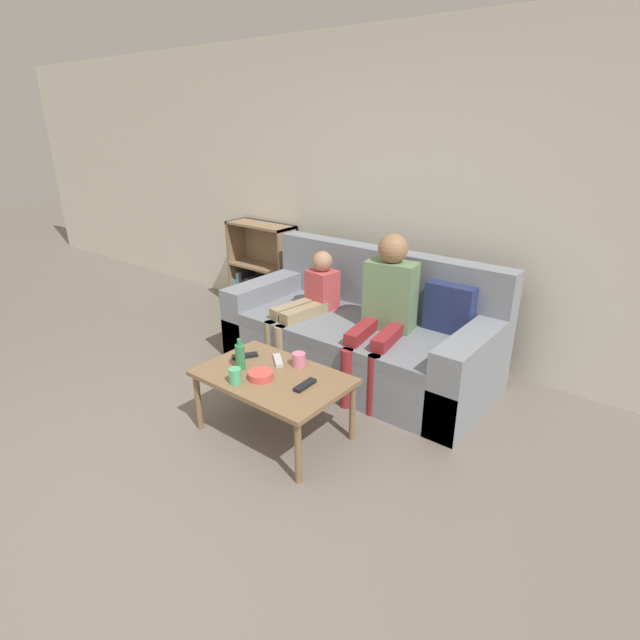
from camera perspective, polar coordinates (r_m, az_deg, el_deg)
The scene contains 14 objects.
ground_plane at distance 3.07m, azimuth -19.30°, elevation -18.03°, with size 22.00×22.00×0.00m, color #70665B.
wall_back at distance 4.34m, azimuth 8.99°, elevation 13.70°, with size 12.00×0.06×2.60m.
couch at distance 3.99m, azimuth 4.77°, elevation -1.81°, with size 2.11×0.97×0.94m.
bookshelf at distance 5.32m, azimuth -6.53°, elevation 4.76°, with size 0.75×0.28×0.93m.
coffee_table at distance 3.16m, azimuth -5.40°, elevation -6.97°, with size 0.94×0.61×0.43m.
person_adult at distance 3.65m, azimuth 7.51°, elevation 2.05°, with size 0.43×0.70×1.16m.
person_child at distance 4.02m, azimuth -1.44°, elevation 1.95°, with size 0.30×0.68×0.93m.
cup_near at distance 3.22m, azimuth -2.44°, elevation -4.54°, with size 0.09×0.09×0.09m.
cup_far at distance 3.06m, azimuth -9.69°, elevation -6.30°, with size 0.08×0.08×0.10m.
tv_remote_0 at distance 3.38m, azimuth -8.58°, elevation -4.07°, with size 0.13×0.17×0.02m.
tv_remote_1 at distance 2.99m, azimuth -1.72°, elevation -7.45°, with size 0.05×0.17×0.02m.
tv_remote_2 at distance 3.29m, azimuth -4.82°, elevation -4.62°, with size 0.16×0.15×0.02m.
snack_bowl at distance 3.09m, azimuth -6.79°, elevation -6.29°, with size 0.16×0.16×0.05m.
bottle at distance 3.20m, azimuth -9.11°, elevation -4.12°, with size 0.06×0.06×0.21m.
Camera 1 is at (2.12, -1.12, 1.91)m, focal length 28.00 mm.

